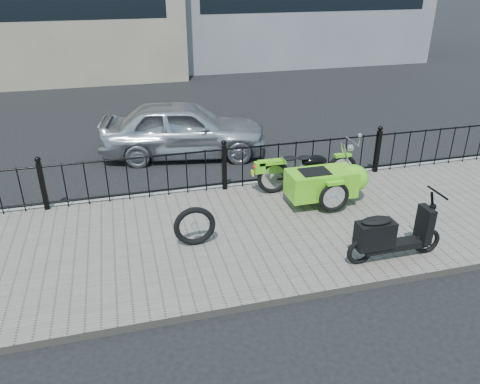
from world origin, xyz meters
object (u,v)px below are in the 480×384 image
object	(u,v)px
sedan_car	(184,129)
motorcycle_sidecar	(327,179)
scooter	(390,236)
spare_tire	(195,226)

from	to	relation	value
sedan_car	motorcycle_sidecar	bearing A→B (deg)	-137.42
motorcycle_sidecar	scooter	xyz separation A→B (m)	(0.09, -2.14, -0.04)
motorcycle_sidecar	scooter	size ratio (longest dim) A/B	1.39
scooter	motorcycle_sidecar	bearing A→B (deg)	92.53
spare_tire	scooter	bearing A→B (deg)	-22.91
scooter	sedan_car	distance (m)	6.11
motorcycle_sidecar	spare_tire	size ratio (longest dim) A/B	3.25
sedan_car	spare_tire	bearing A→B (deg)	-176.90
spare_tire	sedan_car	world-z (taller)	sedan_car
motorcycle_sidecar	sedan_car	bearing A→B (deg)	122.80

